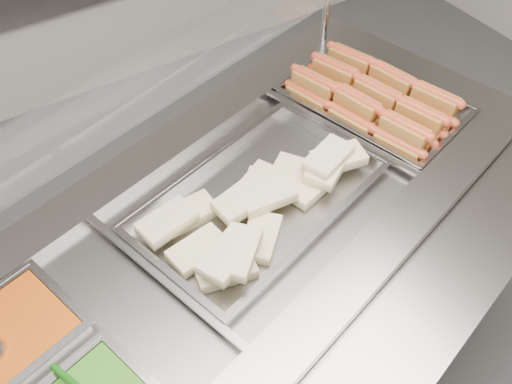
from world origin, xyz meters
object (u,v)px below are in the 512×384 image
steam_counter (246,296)px  sneeze_guard (175,64)px  pan_hotdogs (372,110)px  pan_wraps (258,202)px

steam_counter → sneeze_guard: bearing=105.5°
steam_counter → sneeze_guard: 0.94m
steam_counter → pan_hotdogs: pan_hotdogs is taller
sneeze_guard → pan_wraps: size_ratio=2.19×
steam_counter → pan_wraps: 0.47m
pan_hotdogs → sneeze_guard: bearing=176.2°
pan_hotdogs → pan_wraps: size_ratio=0.81×
sneeze_guard → pan_hotdogs: (0.73, -0.05, -0.45)m
steam_counter → pan_hotdogs: 0.83m
sneeze_guard → steam_counter: bearing=-74.5°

